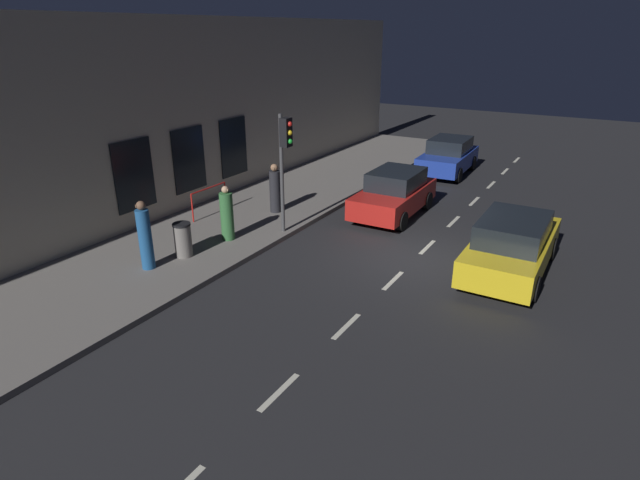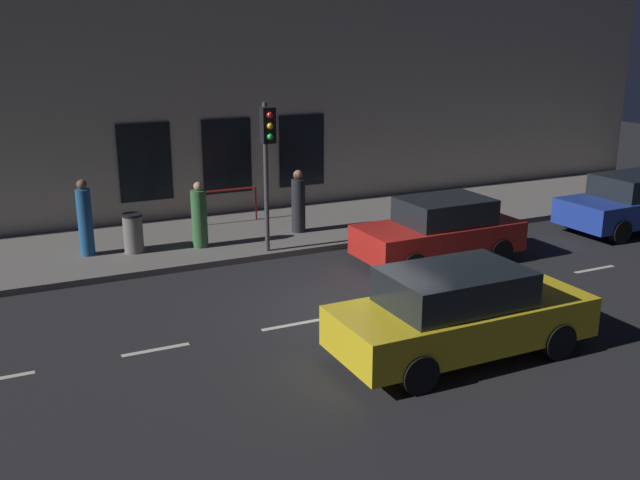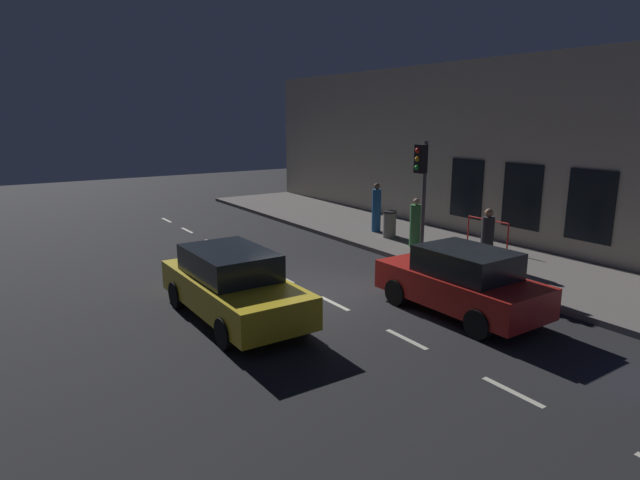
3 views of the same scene
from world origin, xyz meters
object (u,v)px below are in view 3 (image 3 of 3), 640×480
trash_bin (389,224)px  traffic_light (422,175)px  parked_car_1 (232,284)px  parked_car_2 (461,281)px  pedestrian_0 (487,239)px  pedestrian_1 (415,225)px  pedestrian_2 (376,209)px

trash_bin → traffic_light: bearing=-115.4°
traffic_light → parked_car_1: traffic_light is taller
parked_car_2 → pedestrian_0: size_ratio=2.37×
pedestrian_0 → traffic_light: bearing=113.5°
parked_car_1 → traffic_light: bearing=-172.7°
traffic_light → trash_bin: size_ratio=3.75×
traffic_light → trash_bin: bearing=64.6°
parked_car_1 → pedestrian_1: (7.80, 2.29, 0.12)m
traffic_light → trash_bin: 3.98m
parked_car_2 → pedestrian_2: size_ratio=2.15×
parked_car_1 → pedestrian_0: bearing=175.9°
parked_car_1 → pedestrian_0: pedestrian_0 is taller
parked_car_1 → pedestrian_1: size_ratio=2.73×
pedestrian_1 → pedestrian_2: bearing=-13.8°
pedestrian_1 → trash_bin: (0.25, 1.61, -0.27)m
traffic_light → pedestrian_2: (1.69, 4.09, -1.76)m
parked_car_2 → pedestrian_2: pedestrian_2 is taller
pedestrian_2 → trash_bin: 1.17m
pedestrian_0 → trash_bin: (0.01, 4.44, -0.30)m
trash_bin → pedestrian_2: bearing=76.9°
traffic_light → pedestrian_2: 4.76m
parked_car_1 → parked_car_2: same height
traffic_light → parked_car_1: bearing=-172.4°
traffic_light → parked_car_2: (-2.10, -3.58, -2.00)m
parked_car_2 → pedestrian_0: bearing=30.8°
parked_car_1 → pedestrian_0: (8.03, -0.54, 0.15)m
traffic_light → pedestrian_2: size_ratio=1.95×
parked_car_2 → pedestrian_1: pedestrian_1 is taller
traffic_light → pedestrian_2: bearing=67.6°
pedestrian_1 → trash_bin: bearing=-12.0°
pedestrian_0 → pedestrian_1: size_ratio=1.02×
traffic_light → parked_car_2: size_ratio=0.91×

